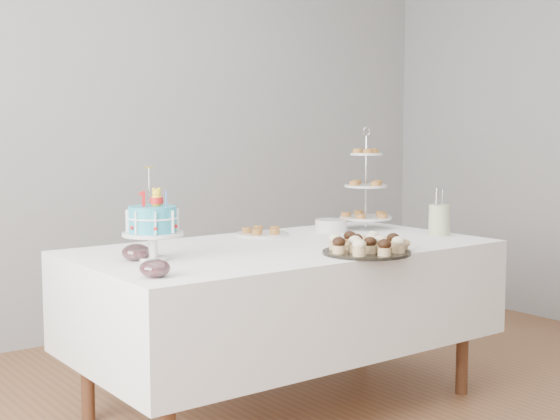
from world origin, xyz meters
TOP-DOWN VIEW (x-y plane):
  - walls at (0.00, 0.00)m, footprint 5.04×4.04m
  - table at (0.00, 0.30)m, footprint 1.92×1.02m
  - birthday_cake at (-0.68, 0.30)m, footprint 0.25×0.25m
  - cupcake_tray at (0.14, -0.10)m, footprint 0.38×0.38m
  - pie at (0.23, -0.05)m, footprint 0.31×0.31m
  - tiered_stand at (0.72, 0.53)m, footprint 0.28×0.28m
  - plate_stack at (0.49, 0.54)m, footprint 0.17×0.17m
  - pastry_plate at (0.12, 0.64)m, footprint 0.27×0.27m
  - jam_bowl_a at (-0.84, -0.03)m, footprint 0.11×0.11m
  - jam_bowl_b at (-0.73, 0.34)m, footprint 0.12×0.12m
  - utensil_pitcher at (0.84, 0.11)m, footprint 0.11×0.11m

SIDE VIEW (x-z plane):
  - table at x=0.00m, z-range 0.16..0.93m
  - pastry_plate at x=0.12m, z-range 0.77..0.81m
  - pie at x=0.23m, z-range 0.77..0.82m
  - jam_bowl_a at x=-0.84m, z-range 0.77..0.84m
  - plate_stack at x=0.49m, z-range 0.77..0.83m
  - jam_bowl_b at x=-0.73m, z-range 0.77..0.84m
  - cupcake_tray at x=0.14m, z-range 0.77..0.86m
  - utensil_pitcher at x=0.84m, z-range 0.74..0.97m
  - birthday_cake at x=-0.68m, z-range 0.68..1.07m
  - tiered_stand at x=0.72m, z-range 0.72..1.27m
  - walls at x=0.00m, z-range 0.00..2.70m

